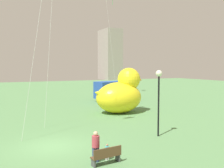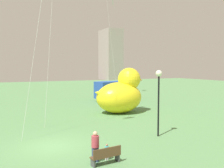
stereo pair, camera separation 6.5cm
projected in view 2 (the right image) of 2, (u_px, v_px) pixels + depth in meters
ground_plane at (53, 146)px, 15.40m from camera, size 140.00×140.00×0.00m
park_bench at (106, 155)px, 12.55m from camera, size 1.64×0.62×0.90m
person_adult at (95, 145)px, 12.81m from camera, size 0.40×0.40×1.64m
person_child at (107, 151)px, 13.15m from camera, size 0.21×0.21×0.88m
giant_inflatable_duck at (121, 94)px, 26.55m from camera, size 5.85×3.76×4.85m
lamppost at (159, 87)px, 17.45m from camera, size 0.45×0.45×4.73m
box_truck at (114, 91)px, 35.89m from camera, size 6.01×3.34×2.85m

